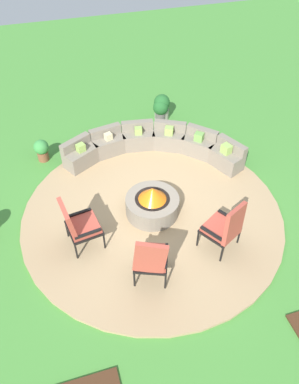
% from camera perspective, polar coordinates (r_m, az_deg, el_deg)
% --- Properties ---
extents(ground_plane, '(24.00, 24.00, 0.00)m').
position_cam_1_polar(ground_plane, '(7.77, 0.43, -3.37)').
color(ground_plane, '#478C38').
extents(patio_circle, '(5.35, 5.35, 0.06)m').
position_cam_1_polar(patio_circle, '(7.75, 0.43, -3.22)').
color(patio_circle, tan).
rests_on(patio_circle, ground_plane).
extents(fire_pit, '(1.09, 1.09, 0.67)m').
position_cam_1_polar(fire_pit, '(7.54, 0.44, -1.74)').
color(fire_pit, gray).
rests_on(fire_pit, patio_circle).
extents(curved_stone_bench, '(4.02, 2.04, 0.65)m').
position_cam_1_polar(curved_stone_bench, '(8.99, 0.66, 7.14)').
color(curved_stone_bench, gray).
rests_on(curved_stone_bench, patio_circle).
extents(lounge_chair_front_left, '(0.71, 0.70, 1.09)m').
position_cam_1_polar(lounge_chair_front_left, '(6.88, -10.88, -4.84)').
color(lounge_chair_front_left, black).
rests_on(lounge_chair_front_left, patio_circle).
extents(lounge_chair_front_right, '(0.75, 0.78, 1.17)m').
position_cam_1_polar(lounge_chair_front_right, '(6.27, 0.19, -10.10)').
color(lounge_chair_front_right, black).
rests_on(lounge_chair_front_right, patio_circle).
extents(lounge_chair_back_left, '(0.82, 0.84, 1.14)m').
position_cam_1_polar(lounge_chair_back_left, '(6.85, 11.54, -5.25)').
color(lounge_chair_back_left, black).
rests_on(lounge_chair_back_left, patio_circle).
extents(potted_plant_0, '(0.41, 0.41, 0.63)m').
position_cam_1_polar(potted_plant_0, '(10.29, 1.72, 12.52)').
color(potted_plant_0, '#605B56').
rests_on(potted_plant_0, ground_plane).
extents(potted_plant_2, '(0.43, 0.43, 0.72)m').
position_cam_1_polar(potted_plant_2, '(10.39, 1.90, 12.96)').
color(potted_plant_2, '#A89E8E').
rests_on(potted_plant_2, ground_plane).
extents(potted_plant_3, '(0.35, 0.35, 0.55)m').
position_cam_1_polar(potted_plant_3, '(9.27, -16.18, 6.29)').
color(potted_plant_3, brown).
rests_on(potted_plant_3, ground_plane).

